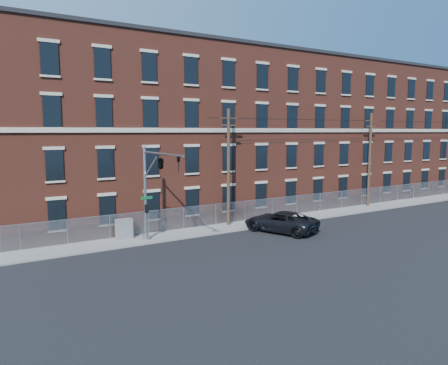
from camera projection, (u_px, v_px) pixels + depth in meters
ground at (246, 244)px, 31.18m from camera, size 140.00×140.00×0.00m
sidewalk at (318, 215)px, 41.64m from camera, size 65.00×3.00×0.12m
mill_building at (264, 132)px, 48.22m from camera, size 55.30×14.32×16.30m
chain_link_fence at (309, 203)px, 42.62m from camera, size 59.06×0.06×1.85m
traffic_signal_mast at (157, 172)px, 29.27m from camera, size 0.90×6.75×7.00m
utility_pole_near at (229, 165)px, 36.32m from camera, size 1.80×0.28×10.00m
utility_pole_mid at (370, 158)px, 45.67m from camera, size 1.80×0.28×10.00m
overhead_wires at (371, 123)px, 45.22m from camera, size 40.00×0.62×0.62m
pickup_truck at (280, 221)px, 34.78m from camera, size 4.92×6.76×1.71m
utility_cabinet at (124, 229)px, 32.07m from camera, size 1.23×0.63×1.52m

